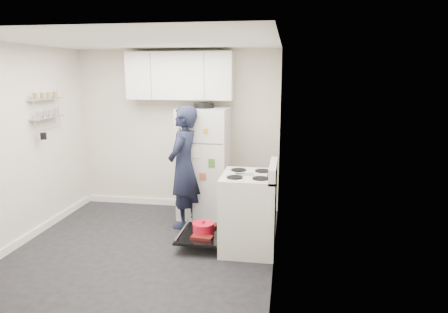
% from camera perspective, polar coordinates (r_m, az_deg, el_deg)
% --- Properties ---
extents(room, '(3.21, 3.21, 2.51)m').
position_cam_1_polar(room, '(4.92, -11.78, 0.63)').
color(room, black).
rests_on(room, ground).
extents(electric_range, '(0.66, 0.76, 1.10)m').
position_cam_1_polar(electric_range, '(4.94, 3.40, -7.99)').
color(electric_range, silver).
rests_on(electric_range, ground).
extents(open_oven_door, '(0.55, 0.71, 0.22)m').
position_cam_1_polar(open_oven_door, '(5.13, -3.15, -10.65)').
color(open_oven_door, black).
rests_on(open_oven_door, ground).
extents(refrigerator, '(0.72, 0.74, 1.71)m').
position_cam_1_polar(refrigerator, '(6.00, -2.84, -0.81)').
color(refrigerator, white).
rests_on(refrigerator, ground).
extents(upper_cabinets, '(1.60, 0.33, 0.70)m').
position_cam_1_polar(upper_cabinets, '(6.12, -6.29, 11.40)').
color(upper_cabinets, silver).
rests_on(upper_cabinets, room).
extents(wall_shelf_rack, '(0.14, 0.60, 0.61)m').
position_cam_1_polar(wall_shelf_rack, '(5.94, -24.03, 6.33)').
color(wall_shelf_rack, '#B2B2B7').
rests_on(wall_shelf_rack, room).
extents(person, '(0.51, 0.68, 1.71)m').
position_cam_1_polar(person, '(5.59, -5.77, -1.53)').
color(person, '#161B31').
rests_on(person, ground).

